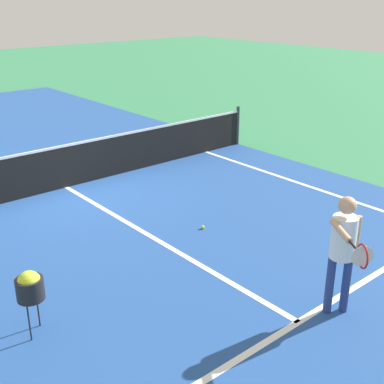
{
  "coord_description": "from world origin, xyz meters",
  "views": [
    {
      "loc": [
        -4.58,
        -9.67,
        3.96
      ],
      "look_at": [
        0.28,
        -3.93,
        1.0
      ],
      "focal_mm": 47.21,
      "sensor_mm": 36.0,
      "label": 1
    }
  ],
  "objects_px": {
    "net": "(64,166)",
    "player_near": "(344,244)",
    "ball_hopper": "(30,286)",
    "tennis_ball_mid_court": "(203,227)"
  },
  "relations": [
    {
      "from": "player_near",
      "to": "ball_hopper",
      "type": "relative_size",
      "value": 1.89
    },
    {
      "from": "ball_hopper",
      "to": "player_near",
      "type": "bearing_deg",
      "value": -33.88
    },
    {
      "from": "player_near",
      "to": "ball_hopper",
      "type": "xyz_separation_m",
      "value": [
        -3.23,
        2.17,
        -0.35
      ]
    },
    {
      "from": "player_near",
      "to": "ball_hopper",
      "type": "bearing_deg",
      "value": 146.12
    },
    {
      "from": "player_near",
      "to": "ball_hopper",
      "type": "height_order",
      "value": "player_near"
    },
    {
      "from": "player_near",
      "to": "tennis_ball_mid_court",
      "type": "distance_m",
      "value": 3.24
    },
    {
      "from": "net",
      "to": "tennis_ball_mid_court",
      "type": "distance_m",
      "value": 3.65
    },
    {
      "from": "net",
      "to": "player_near",
      "type": "distance_m",
      "value": 6.62
    },
    {
      "from": "ball_hopper",
      "to": "tennis_ball_mid_court",
      "type": "distance_m",
      "value": 3.75
    },
    {
      "from": "ball_hopper",
      "to": "tennis_ball_mid_court",
      "type": "xyz_separation_m",
      "value": [
        3.58,
        0.89,
        -0.64
      ]
    }
  ]
}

